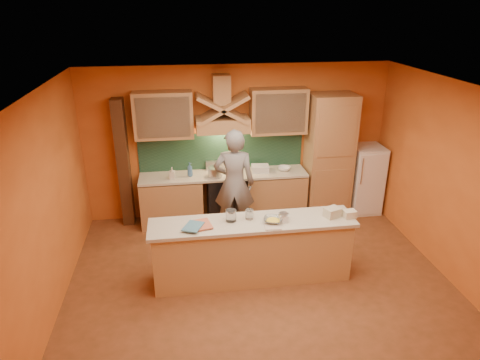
{
  "coord_description": "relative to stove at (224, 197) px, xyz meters",
  "views": [
    {
      "loc": [
        -1.04,
        -4.9,
        3.79
      ],
      "look_at": [
        -0.19,
        0.9,
        1.33
      ],
      "focal_mm": 32.0,
      "sensor_mm": 36.0,
      "label": 1
    }
  ],
  "objects": [
    {
      "name": "floor",
      "position": [
        0.3,
        -2.2,
        -0.45
      ],
      "size": [
        5.5,
        5.0,
        0.01
      ],
      "primitive_type": "cube",
      "color": "brown",
      "rests_on": "ground"
    },
    {
      "name": "ceiling",
      "position": [
        0.3,
        -2.2,
        2.35
      ],
      "size": [
        5.5,
        5.0,
        0.01
      ],
      "primitive_type": "cube",
      "color": "white",
      "rests_on": "wall_back"
    },
    {
      "name": "wall_back",
      "position": [
        0.3,
        0.3,
        0.95
      ],
      "size": [
        5.5,
        0.02,
        2.8
      ],
      "primitive_type": "cube",
      "color": "orange",
      "rests_on": "floor"
    },
    {
      "name": "wall_front",
      "position": [
        0.3,
        -4.7,
        0.95
      ],
      "size": [
        5.5,
        0.02,
        2.8
      ],
      "primitive_type": "cube",
      "color": "orange",
      "rests_on": "floor"
    },
    {
      "name": "wall_left",
      "position": [
        -2.45,
        -2.2,
        0.95
      ],
      "size": [
        0.02,
        5.0,
        2.8
      ],
      "primitive_type": "cube",
      "color": "orange",
      "rests_on": "floor"
    },
    {
      "name": "wall_right",
      "position": [
        3.05,
        -2.2,
        0.95
      ],
      "size": [
        0.02,
        5.0,
        2.8
      ],
      "primitive_type": "cube",
      "color": "orange",
      "rests_on": "floor"
    },
    {
      "name": "base_cabinet_left",
      "position": [
        -0.95,
        0.0,
        -0.02
      ],
      "size": [
        1.1,
        0.6,
        0.86
      ],
      "primitive_type": "cube",
      "color": "tan",
      "rests_on": "floor"
    },
    {
      "name": "base_cabinet_right",
      "position": [
        0.95,
        0.0,
        -0.02
      ],
      "size": [
        1.1,
        0.6,
        0.86
      ],
      "primitive_type": "cube",
      "color": "tan",
      "rests_on": "floor"
    },
    {
      "name": "counter_top",
      "position": [
        -0.0,
        0.0,
        0.45
      ],
      "size": [
        3.0,
        0.62,
        0.04
      ],
      "primitive_type": "cube",
      "color": "beige",
      "rests_on": "base_cabinet_left"
    },
    {
      "name": "stove",
      "position": [
        0.0,
        0.0,
        0.0
      ],
      "size": [
        0.6,
        0.58,
        0.9
      ],
      "primitive_type": "cube",
      "color": "black",
      "rests_on": "floor"
    },
    {
      "name": "backsplash",
      "position": [
        -0.0,
        0.28,
        0.8
      ],
      "size": [
        3.0,
        0.03,
        0.7
      ],
      "primitive_type": "cube",
      "color": "#193828",
      "rests_on": "wall_back"
    },
    {
      "name": "range_hood",
      "position": [
        0.0,
        0.05,
        1.37
      ],
      "size": [
        0.92,
        0.5,
        0.24
      ],
      "primitive_type": "cube",
      "color": "tan",
      "rests_on": "wall_back"
    },
    {
      "name": "hood_chimney",
      "position": [
        0.0,
        0.15,
        1.95
      ],
      "size": [
        0.3,
        0.3,
        0.5
      ],
      "primitive_type": "cube",
      "color": "tan",
      "rests_on": "wall_back"
    },
    {
      "name": "upper_cabinet_left",
      "position": [
        -1.0,
        0.12,
        1.55
      ],
      "size": [
        1.0,
        0.35,
        0.8
      ],
      "primitive_type": "cube",
      "color": "tan",
      "rests_on": "wall_back"
    },
    {
      "name": "upper_cabinet_right",
      "position": [
        1.0,
        0.12,
        1.55
      ],
      "size": [
        1.0,
        0.35,
        0.8
      ],
      "primitive_type": "cube",
      "color": "tan",
      "rests_on": "wall_back"
    },
    {
      "name": "pantry_column",
      "position": [
        1.95,
        0.0,
        0.7
      ],
      "size": [
        0.8,
        0.6,
        2.3
      ],
      "primitive_type": "cube",
      "color": "tan",
      "rests_on": "floor"
    },
    {
      "name": "fridge",
      "position": [
        2.7,
        0.0,
        0.2
      ],
      "size": [
        0.58,
        0.6,
        1.3
      ],
      "primitive_type": "cube",
      "color": "white",
      "rests_on": "floor"
    },
    {
      "name": "trim_column_left",
      "position": [
        -1.75,
        0.15,
        0.7
      ],
      "size": [
        0.2,
        0.3,
        2.3
      ],
      "primitive_type": "cube",
      "color": "#472816",
      "rests_on": "floor"
    },
    {
      "name": "island_body",
      "position": [
        0.2,
        -1.9,
        -0.01
      ],
      "size": [
        2.8,
        0.55,
        0.88
      ],
      "primitive_type": "cube",
      "color": "tan",
      "rests_on": "floor"
    },
    {
      "name": "island_top",
      "position": [
        0.2,
        -1.9,
        0.47
      ],
      "size": [
        2.9,
        0.62,
        0.05
      ],
      "primitive_type": "cube",
      "color": "beige",
      "rests_on": "island_body"
    },
    {
      "name": "person",
      "position": [
        0.12,
        -0.55,
        0.5
      ],
      "size": [
        0.76,
        0.57,
        1.89
      ],
      "primitive_type": "imported",
      "rotation": [
        0.0,
        0.0,
        2.96
      ],
      "color": "gray",
      "rests_on": "floor"
    },
    {
      "name": "pot_large",
      "position": [
        -0.16,
        -0.11,
        0.54
      ],
      "size": [
        0.3,
        0.3,
        0.17
      ],
      "primitive_type": "cylinder",
      "rotation": [
        0.0,
        0.0,
        0.23
      ],
      "color": "#B0AFB6",
      "rests_on": "stove"
    },
    {
      "name": "pot_small",
      "position": [
        0.15,
        0.16,
        0.52
      ],
      "size": [
        0.24,
        0.24,
        0.13
      ],
      "primitive_type": "cylinder",
      "rotation": [
        0.0,
        0.0,
        0.28
      ],
      "color": "silver",
      "rests_on": "stove"
    },
    {
      "name": "soap_bottle_a",
      "position": [
        -0.91,
        -0.1,
        0.57
      ],
      "size": [
        0.11,
        0.11,
        0.21
      ],
      "primitive_type": "imported",
      "rotation": [
        0.0,
        0.0,
        -0.14
      ],
      "color": "beige",
      "rests_on": "counter_top"
    },
    {
      "name": "soap_bottle_b",
      "position": [
        -0.6,
        -0.03,
        0.6
      ],
      "size": [
        0.14,
        0.14,
        0.25
      ],
      "primitive_type": "imported",
      "rotation": [
        0.0,
        0.0,
        0.7
      ],
      "color": "#376098",
      "rests_on": "counter_top"
    },
    {
      "name": "bowl_back",
      "position": [
        1.11,
        -0.01,
        0.51
      ],
      "size": [
        0.24,
        0.24,
        0.07
      ],
      "primitive_type": "imported",
      "rotation": [
        0.0,
        0.0,
        0.06
      ],
      "color": "silver",
      "rests_on": "counter_top"
    },
    {
      "name": "dish_rack",
      "position": [
        0.67,
        0.02,
        0.53
      ],
      "size": [
        0.33,
        0.27,
        0.11
      ],
      "primitive_type": "cube",
      "rotation": [
        0.0,
        0.0,
        -0.1
      ],
      "color": "silver",
      "rests_on": "counter_top"
    },
    {
      "name": "book_lower",
      "position": [
        -0.62,
        -1.95,
        0.51
      ],
      "size": [
        0.29,
        0.35,
        0.03
      ],
      "primitive_type": "imported",
      "rotation": [
        0.0,
        0.0,
        0.21
      ],
      "color": "#BF6044",
      "rests_on": "island_top"
    },
    {
      "name": "book_upper",
      "position": [
        -0.73,
        -1.95,
        0.53
      ],
      "size": [
        0.33,
        0.37,
        0.02
      ],
      "primitive_type": "imported",
      "rotation": [
        0.0,
        0.0,
        -0.44
      ],
      "color": "teal",
      "rests_on": "island_top"
    },
    {
      "name": "jar_large",
      "position": [
        -0.1,
        -1.85,
        0.58
      ],
      "size": [
        0.19,
        0.19,
        0.17
      ],
      "primitive_type": "cylinder",
      "rotation": [
        0.0,
        0.0,
        0.39
      ],
      "color": "silver",
      "rests_on": "island_top"
    },
    {
      "name": "jar_small",
      "position": [
        0.17,
        -1.82,
        0.56
      ],
      "size": [
        0.13,
        0.13,
        0.14
      ],
      "primitive_type": "cylinder",
      "rotation": [
        0.0,
        0.0,
        0.18
      ],
      "color": "silver",
      "rests_on": "island_top"
    },
    {
      "name": "kitchen_scale",
      "position": [
        0.63,
        -1.95,
        0.55
      ],
      "size": [
        0.14,
        0.14,
        0.1
      ],
      "primitive_type": "cube",
      "rotation": [
        0.0,
        0.0,
        -0.1
      ],
      "color": "silver",
      "rests_on": "island_top"
    },
    {
      "name": "mixing_bowl",
      "position": [
        0.48,
        -1.97,
        0.53
      ],
      "size": [
        0.33,
        0.33,
        0.06
      ],
      "primitive_type": "imported",
      "rotation": [
        0.0,
        0.0,
        -0.29
      ],
      "color": "white",
      "rests_on": "island_top"
    },
    {
      "name": "cloth",
      "position": [
        0.44,
        -2.11,
        0.5
      ],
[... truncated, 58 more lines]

